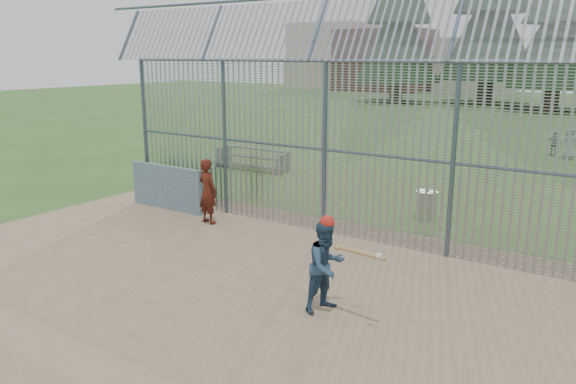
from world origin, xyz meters
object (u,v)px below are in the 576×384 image
Objects in this scene: batter at (326,266)px; trash_can at (426,205)px; bleacher at (253,158)px; dugout_wall at (167,187)px; onlooker at (208,191)px.

trash_can is (-0.55, 6.05, -0.40)m from batter.
bleacher is at bearing 160.43° from trash_can.
dugout_wall is 6.94m from trash_can.
dugout_wall is 3.05× the size of trash_can.
onlooker is 0.55× the size of bleacher.
batter is at bearing -23.89° from dugout_wall.
onlooker is at bearing -141.98° from trash_can.
batter is 0.51× the size of bleacher.
batter is at bearing -84.83° from trash_can.
batter is 12.08m from bleacher.
dugout_wall is 7.41m from batter.
batter reaches higher than trash_can.
dugout_wall reaches higher than bleacher.
trash_can is at bearing 26.10° from dugout_wall.
bleacher is (-7.72, 2.75, 0.03)m from trash_can.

